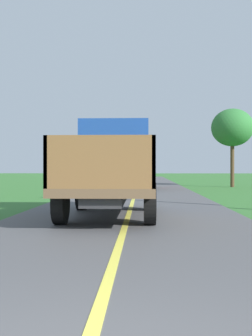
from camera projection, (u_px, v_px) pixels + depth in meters
The scene contains 3 objects.
banana_truck_near at pixel (112, 166), 12.36m from camera, with size 2.38×5.82×2.80m.
banana_truck_far at pixel (136, 167), 27.40m from camera, with size 2.38×5.81×2.80m.
roadside_tree_near_left at pixel (232, 128), 30.47m from camera, with size 3.03×3.03×5.68m.
Camera 1 is at (0.41, -2.29, 1.42)m, focal length 44.99 mm.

